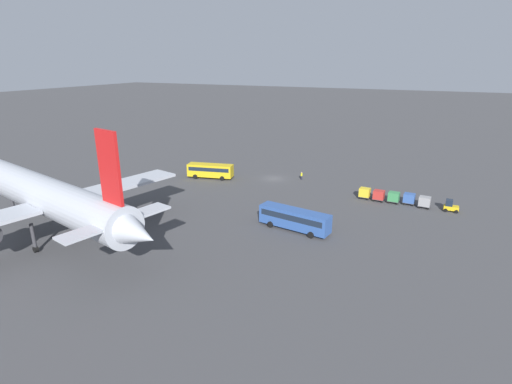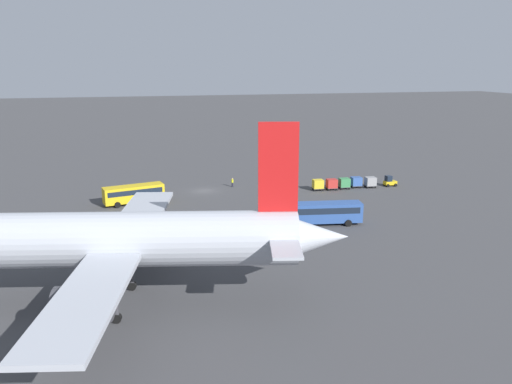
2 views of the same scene
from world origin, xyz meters
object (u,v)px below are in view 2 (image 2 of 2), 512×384
Objects in this scene: shuttle_bus_far at (323,212)px; cargo_cart_blue at (356,182)px; shuttle_bus_near at (134,193)px; cargo_cart_green at (344,183)px; baggage_tug at (390,181)px; cargo_cart_grey at (370,182)px; worker_person at (232,182)px; airplane at (106,241)px; cargo_cart_red at (332,184)px; cargo_cart_yellow at (318,184)px.

cargo_cart_blue is at bearing -118.19° from shuttle_bus_far.
cargo_cart_green is at bearing 167.82° from shuttle_bus_near.
baggage_tug reaches higher than cargo_cart_grey.
cargo_cart_grey is at bearing 163.57° from worker_person.
shuttle_bus_far is (-30.06, -18.60, -4.80)m from airplane.
cargo_cart_green is at bearing -113.47° from shuttle_bus_far.
shuttle_bus_far is 5.56× the size of cargo_cart_red.
airplane is 64.46m from baggage_tug.
shuttle_bus_far reaches higher than shuttle_bus_near.
shuttle_bus_far is 27.64m from worker_person.
baggage_tug is 4.22m from cargo_cart_grey.
cargo_cart_grey is 7.95m from cargo_cart_red.
cargo_cart_grey is (-25.57, 7.54, 0.32)m from worker_person.
worker_person is 0.83× the size of cargo_cart_yellow.
cargo_cart_grey is at bearing 165.01° from cargo_cart_blue.
worker_person is at bearing -64.17° from shuttle_bus_far.
baggage_tug is at bearing -129.64° from shuttle_bus_far.
cargo_cart_blue is (-22.92, 6.83, 0.32)m from worker_person.
cargo_cart_red is at bearing -107.67° from shuttle_bus_far.
worker_person is 0.83× the size of cargo_cart_green.
cargo_cart_grey reaches higher than worker_person.
cargo_cart_green and cargo_cart_red have the same top height.
airplane is at bearing 38.16° from cargo_cart_grey.
cargo_cart_green is (-12.40, -19.28, -0.78)m from shuttle_bus_far.
shuttle_bus_near is 4.95× the size of cargo_cart_blue.
cargo_cart_green is (-39.09, -0.21, -0.69)m from shuttle_bus_near.
worker_person is at bearing -103.12° from airplane.
airplane is at bearing 63.79° from worker_person.
shuttle_bus_near is 36.44m from cargo_cart_red.
worker_person is 0.83× the size of cargo_cart_blue.
cargo_cart_red is at bearing -1.84° from cargo_cart_grey.
cargo_cart_grey is (-47.76, -37.53, -5.58)m from airplane.
cargo_cart_grey is 1.00× the size of cargo_cart_yellow.
cargo_cart_yellow reaches higher than worker_person.
shuttle_bus_near is 32.80m from shuttle_bus_far.
shuttle_bus_near is 4.28× the size of baggage_tug.
worker_person is at bearing -16.43° from cargo_cart_grey.
shuttle_bus_far is (-26.69, 19.07, 0.09)m from shuttle_bus_near.
cargo_cart_grey is at bearing 178.16° from cargo_cart_red.
shuttle_bus_near is at bearing 0.18° from cargo_cart_red.
cargo_cart_green is at bearing 177.52° from cargo_cart_yellow.
shuttle_bus_far is 20.78m from cargo_cart_yellow.
cargo_cart_blue reaches higher than worker_person.
cargo_cart_grey is at bearing -128.75° from airplane.
cargo_cart_blue is (6.86, -0.54, 0.25)m from baggage_tug.
cargo_cart_blue is 1.00× the size of cargo_cart_green.
cargo_cart_grey is at bearing -123.80° from shuttle_bus_far.
worker_person is at bearing -24.93° from cargo_cart_yellow.
cargo_cart_green is 1.00× the size of cargo_cart_yellow.
shuttle_bus_near is 44.39m from cargo_cart_grey.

